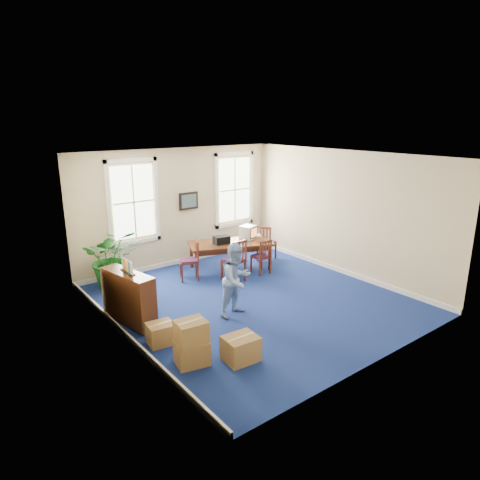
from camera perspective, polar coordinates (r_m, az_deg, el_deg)
floor at (r=9.76m, az=1.69°, el=-7.95°), size 6.50×6.50×0.00m
ceiling at (r=8.95m, az=1.86°, el=11.13°), size 6.50×6.50×0.00m
wall_back at (r=11.86m, az=-8.21°, el=4.35°), size 6.50×0.00×6.50m
wall_front at (r=7.12m, az=18.53°, el=-4.19°), size 6.50×0.00×6.50m
wall_left at (r=7.76m, az=-15.70°, el=-2.30°), size 0.00×6.50×6.50m
wall_right at (r=11.31m, az=13.67°, el=3.49°), size 0.00×6.50×6.50m
baseboard_back at (r=12.23m, az=-7.86°, el=-2.76°), size 6.00×0.04×0.12m
baseboard_left at (r=8.37m, az=-14.71°, el=-12.33°), size 0.04×6.50×0.12m
baseboard_right at (r=11.71m, az=13.09°, el=-3.90°), size 0.04×6.50×0.12m
window_left at (r=11.22m, az=-14.03°, el=4.94°), size 1.40×0.12×2.20m
window_right at (r=12.80m, az=-0.75°, el=6.73°), size 1.40×0.12×2.20m
wall_picture at (r=11.93m, az=-6.86°, el=5.20°), size 0.58×0.06×0.48m
conference_table at (r=11.56m, az=-1.29°, el=-2.09°), size 2.40×1.72×0.75m
crt_tv at (r=11.82m, az=1.08°, el=1.09°), size 0.50×0.52×0.35m
game_console at (r=12.00m, az=2.34°, el=0.58°), size 0.24×0.27×0.05m
equipment_bag at (r=11.32m, az=-2.47°, el=0.03°), size 0.44×0.32×0.21m
chair_near_left at (r=10.68m, az=-0.88°, el=-2.68°), size 0.53×0.53×1.08m
chair_near_right at (r=11.23m, az=2.80°, el=-2.16°), size 0.42×0.42×0.93m
chair_end_left at (r=10.84m, az=-6.83°, el=-2.69°), size 0.60×0.60×1.01m
chair_end_right at (r=12.29m, az=3.58°, el=-0.32°), size 0.61×0.61×1.03m
man at (r=8.78m, az=-0.47°, el=-5.32°), size 0.84×0.70×1.53m
credenza at (r=8.79m, az=-14.60°, el=-7.59°), size 0.63×1.37×1.04m
brochure_rack at (r=8.56m, az=-14.79°, el=-3.53°), size 0.23×0.64×0.28m
potted_plant at (r=10.68m, az=-16.59°, el=-2.30°), size 1.62×1.52×1.46m
cardboard_boxes at (r=7.45m, az=-5.52°, el=-12.54°), size 1.59×1.59×0.81m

